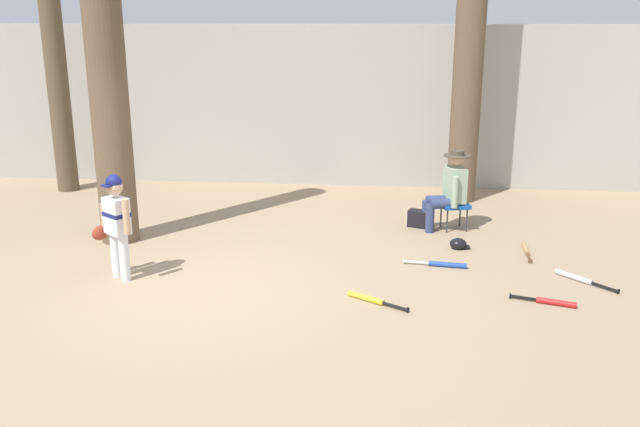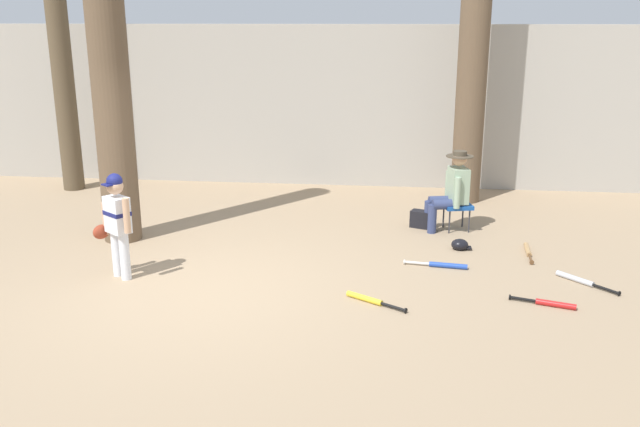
{
  "view_description": "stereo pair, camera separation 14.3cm",
  "coord_description": "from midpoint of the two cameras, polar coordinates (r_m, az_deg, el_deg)",
  "views": [
    {
      "loc": [
        2.04,
        -7.15,
        3.07
      ],
      "look_at": [
        1.28,
        0.79,
        0.75
      ],
      "focal_mm": 38.0,
      "sensor_mm": 36.0,
      "label": 1
    },
    {
      "loc": [
        2.18,
        -7.14,
        3.07
      ],
      "look_at": [
        1.28,
        0.79,
        0.75
      ],
      "focal_mm": 38.0,
      "sensor_mm": 36.0,
      "label": 2
    }
  ],
  "objects": [
    {
      "name": "seated_spectator",
      "position": [
        10.17,
        10.41,
        2.12
      ],
      "size": [
        0.68,
        0.54,
        1.2
      ],
      "color": "navy",
      "rests_on": "ground"
    },
    {
      "name": "tree_near_player",
      "position": [
        9.67,
        -18.1,
        13.2
      ],
      "size": [
        0.71,
        0.71,
        6.07
      ],
      "color": "brown",
      "rests_on": "ground"
    },
    {
      "name": "concrete_back_wall",
      "position": [
        12.92,
        -4.04,
        9.09
      ],
      "size": [
        18.0,
        0.36,
        2.95
      ],
      "primitive_type": "cube",
      "color": "#ADA89E",
      "rests_on": "ground"
    },
    {
      "name": "batting_helmet_black",
      "position": [
        9.5,
        11.15,
        -2.53
      ],
      "size": [
        0.27,
        0.21,
        0.16
      ],
      "color": "black",
      "rests_on": "ground"
    },
    {
      "name": "young_ballplayer",
      "position": [
        8.44,
        -17.3,
        -0.54
      ],
      "size": [
        0.6,
        0.39,
        1.31
      ],
      "color": "white",
      "rests_on": "ground"
    },
    {
      "name": "bat_yellow_trainer",
      "position": [
        7.65,
        3.74,
        -7.22
      ],
      "size": [
        0.69,
        0.46,
        0.07
      ],
      "color": "yellow",
      "rests_on": "ground"
    },
    {
      "name": "ground_plane",
      "position": [
        8.06,
        -10.24,
        -6.45
      ],
      "size": [
        60.0,
        60.0,
        0.0
      ],
      "primitive_type": "plane",
      "color": "#9E8466"
    },
    {
      "name": "tree_far_left",
      "position": [
        13.02,
        -21.98,
        14.42
      ],
      "size": [
        0.51,
        0.51,
        6.34
      ],
      "color": "brown",
      "rests_on": "ground"
    },
    {
      "name": "handbag_beside_stool",
      "position": [
        10.35,
        8.01,
        -0.44
      ],
      "size": [
        0.38,
        0.29,
        0.26
      ],
      "primitive_type": "cube",
      "rotation": [
        0.0,
        0.0,
        -0.38
      ],
      "color": "black",
      "rests_on": "ground"
    },
    {
      "name": "tree_behind_spectator",
      "position": [
        11.69,
        12.11,
        13.47
      ],
      "size": [
        0.78,
        0.78,
        5.96
      ],
      "color": "brown",
      "rests_on": "ground"
    },
    {
      "name": "folding_stool",
      "position": [
        10.27,
        10.86,
        0.64
      ],
      "size": [
        0.48,
        0.48,
        0.41
      ],
      "color": "#194C9E",
      "rests_on": "ground"
    },
    {
      "name": "bat_wood_tan",
      "position": [
        9.59,
        16.55,
        -2.94
      ],
      "size": [
        0.11,
        0.74,
        0.07
      ],
      "color": "tan",
      "rests_on": "ground"
    },
    {
      "name": "bat_aluminum_silver",
      "position": [
        8.76,
        20.5,
        -5.15
      ],
      "size": [
        0.61,
        0.64,
        0.07
      ],
      "color": "#B7BCC6",
      "rests_on": "ground"
    },
    {
      "name": "bat_blue_youth",
      "position": [
        8.79,
        9.82,
        -4.24
      ],
      "size": [
        0.81,
        0.17,
        0.07
      ],
      "color": "#2347AD",
      "rests_on": "ground"
    },
    {
      "name": "bat_red_barrel",
      "position": [
        7.97,
        18.37,
        -7.07
      ],
      "size": [
        0.7,
        0.27,
        0.07
      ],
      "color": "red",
      "rests_on": "ground"
    }
  ]
}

